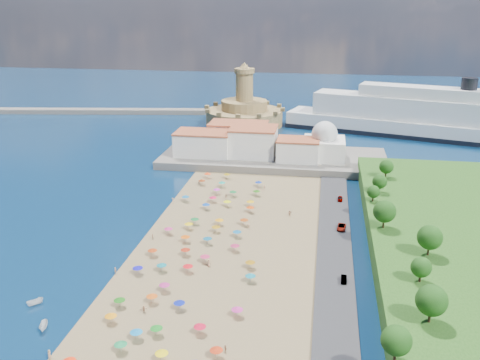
# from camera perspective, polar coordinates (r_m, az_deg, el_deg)

# --- Properties ---
(ground) EXTENTS (700.00, 700.00, 0.00)m
(ground) POSITION_cam_1_polar(r_m,az_deg,el_deg) (151.19, -3.03, -5.80)
(ground) COLOR #071938
(ground) RESTS_ON ground
(terrace) EXTENTS (90.00, 36.00, 3.00)m
(terrace) POSITION_cam_1_polar(r_m,az_deg,el_deg) (217.08, 3.59, 2.30)
(terrace) COLOR #59544C
(terrace) RESTS_ON ground
(jetty) EXTENTS (18.00, 70.00, 2.40)m
(jetty) POSITION_cam_1_polar(r_m,az_deg,el_deg) (253.48, -0.58, 4.67)
(jetty) COLOR #59544C
(jetty) RESTS_ON ground
(breakwater) EXTENTS (199.03, 34.77, 2.60)m
(breakwater) POSITION_cam_1_polar(r_m,az_deg,el_deg) (325.38, -16.57, 7.06)
(breakwater) COLOR #59544C
(breakwater) RESTS_ON ground
(waterfront_buildings) EXTENTS (57.00, 29.00, 11.00)m
(waterfront_buildings) POSITION_cam_1_polar(r_m,az_deg,el_deg) (217.57, 0.21, 4.12)
(waterfront_buildings) COLOR silver
(waterfront_buildings) RESTS_ON terrace
(domed_building) EXTENTS (16.00, 16.00, 15.00)m
(domed_building) POSITION_cam_1_polar(r_m,az_deg,el_deg) (212.25, 8.97, 3.82)
(domed_building) COLOR silver
(domed_building) RESTS_ON terrace
(fortress) EXTENTS (40.00, 40.00, 32.40)m
(fortress) POSITION_cam_1_polar(r_m,az_deg,el_deg) (281.16, 0.46, 7.22)
(fortress) COLOR #A28951
(fortress) RESTS_ON ground
(cruise_ship) EXTENTS (133.95, 56.45, 29.20)m
(cruise_ship) POSITION_cam_1_polar(r_m,az_deg,el_deg) (270.60, 19.08, 6.16)
(cruise_ship) COLOR black
(cruise_ship) RESTS_ON ground
(beach_parasols) EXTENTS (30.75, 118.00, 2.20)m
(beach_parasols) POSITION_cam_1_polar(r_m,az_deg,el_deg) (140.73, -4.42, -6.82)
(beach_parasols) COLOR gray
(beach_parasols) RESTS_ON beach
(beachgoers) EXTENTS (39.83, 99.13, 1.87)m
(beachgoers) POSITION_cam_1_polar(r_m,az_deg,el_deg) (149.91, -3.33, -5.56)
(beachgoers) COLOR tan
(beachgoers) RESTS_ON beach
(moored_boats) EXTENTS (9.23, 11.83, 1.45)m
(moored_boats) POSITION_cam_1_polar(r_m,az_deg,el_deg) (121.55, -20.62, -13.27)
(moored_boats) COLOR white
(moored_boats) RESTS_ON ground
(parked_cars) EXTENTS (2.75, 57.08, 1.36)m
(parked_cars) POSITION_cam_1_polar(r_m,az_deg,el_deg) (154.69, 10.77, -4.99)
(parked_cars) COLOR gray
(parked_cars) RESTS_ON promenade
(hillside_trees) EXTENTS (17.48, 103.78, 7.55)m
(hillside_trees) POSITION_cam_1_polar(r_m,az_deg,el_deg) (133.02, 16.89, -5.41)
(hillside_trees) COLOR #382314
(hillside_trees) RESTS_ON hillside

